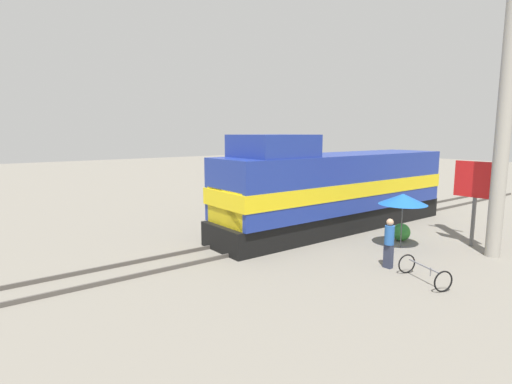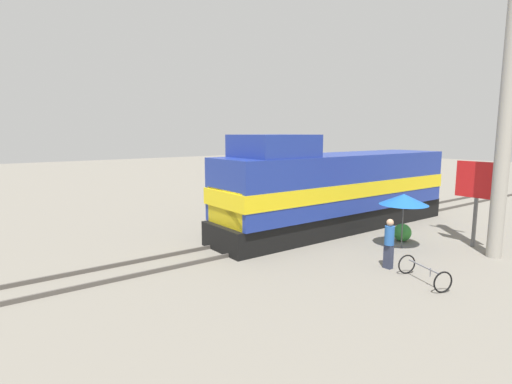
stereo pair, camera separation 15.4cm
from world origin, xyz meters
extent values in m
plane|color=slate|center=(0.00, 0.00, 0.00)|extent=(120.00, 120.00, 0.00)
cube|color=#4C4742|center=(-0.72, 0.00, 0.07)|extent=(0.08, 42.96, 0.15)
cube|color=#4C4742|center=(0.72, 0.00, 0.07)|extent=(0.08, 42.96, 0.15)
cube|color=black|center=(0.00, 2.11, 0.53)|extent=(2.81, 14.13, 1.06)
cube|color=navy|center=(0.00, 2.11, 2.42)|extent=(3.06, 13.56, 2.72)
cube|color=yellow|center=(0.00, 2.11, 2.15)|extent=(3.10, 13.70, 0.70)
cube|color=yellow|center=(0.00, -3.68, 1.81)|extent=(2.60, 1.98, 1.50)
cube|color=navy|center=(0.00, -2.12, 4.27)|extent=(2.87, 3.11, 0.97)
cylinder|color=#9E998E|center=(6.86, 3.49, 5.74)|extent=(0.54, 0.54, 11.48)
cylinder|color=#4C4C4C|center=(3.96, 1.69, 1.10)|extent=(0.05, 0.05, 2.19)
cone|color=#1959B2|center=(3.96, 1.69, 2.08)|extent=(2.00, 2.00, 0.45)
cube|color=#595959|center=(5.68, 4.30, 1.06)|extent=(0.12, 0.12, 2.11)
cube|color=red|center=(5.68, 4.30, 2.88)|extent=(1.82, 0.08, 1.53)
sphere|color=#388C38|center=(3.36, 2.63, 0.39)|extent=(0.79, 0.79, 0.79)
cube|color=#2D3347|center=(5.21, -1.01, 0.43)|extent=(0.30, 0.20, 0.87)
cylinder|color=#2659A5|center=(5.21, -1.01, 1.21)|extent=(0.34, 0.34, 0.69)
sphere|color=tan|center=(5.21, -1.01, 1.68)|extent=(0.25, 0.25, 0.25)
torus|color=black|center=(7.56, -1.58, 0.34)|extent=(0.29, 0.66, 0.68)
torus|color=black|center=(5.94, -0.98, 0.34)|extent=(0.29, 0.66, 0.68)
cube|color=slate|center=(6.75, -1.28, 0.54)|extent=(1.39, 0.55, 0.04)
cylinder|color=slate|center=(7.03, -1.38, 0.46)|extent=(0.04, 0.04, 0.28)
camera|label=1|loc=(13.41, -13.14, 4.84)|focal=28.00mm
camera|label=2|loc=(13.50, -13.02, 4.84)|focal=28.00mm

